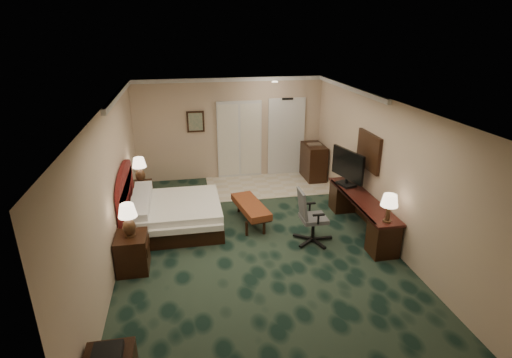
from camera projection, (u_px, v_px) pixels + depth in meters
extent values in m
cube|color=black|center=(256.00, 244.00, 7.71)|extent=(5.00, 7.50, 0.00)
cube|color=silver|center=(255.00, 104.00, 6.73)|extent=(5.00, 7.50, 0.00)
cube|color=#BEA492|center=(230.00, 129.00, 10.66)|extent=(5.00, 0.00, 2.70)
cube|color=#BEA492|center=(327.00, 318.00, 3.78)|extent=(5.00, 0.00, 2.70)
cube|color=#BEA492|center=(111.00, 188.00, 6.79)|extent=(0.00, 7.50, 2.70)
cube|color=#BEA492|center=(383.00, 170.00, 7.65)|extent=(0.00, 7.50, 2.70)
cube|color=beige|center=(269.00, 185.00, 10.52)|extent=(3.20, 1.70, 0.01)
cube|color=silver|center=(286.00, 137.00, 11.01)|extent=(1.02, 0.06, 2.18)
cube|color=beige|center=(240.00, 140.00, 10.77)|extent=(1.20, 0.06, 2.10)
cube|color=#476B5D|center=(196.00, 122.00, 10.38)|extent=(0.45, 0.06, 0.55)
cube|color=white|center=(369.00, 151.00, 8.12)|extent=(0.05, 0.95, 0.75)
cube|color=white|center=(176.00, 215.00, 8.21)|extent=(1.82, 1.69, 0.58)
cube|color=black|center=(132.00, 253.00, 6.80)|extent=(0.52, 0.60, 0.65)
cube|color=black|center=(143.00, 194.00, 9.26)|extent=(0.45, 0.51, 0.56)
cube|color=maroon|center=(251.00, 213.00, 8.47)|extent=(0.69, 1.37, 0.44)
cube|color=black|center=(361.00, 214.00, 8.13)|extent=(0.52, 2.44, 0.70)
cube|color=black|center=(347.00, 168.00, 8.51)|extent=(0.33, 1.01, 0.79)
cube|color=black|center=(313.00, 162.00, 10.85)|extent=(0.50, 0.90, 0.95)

